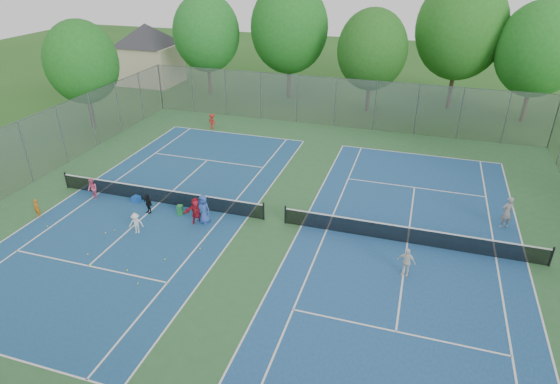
# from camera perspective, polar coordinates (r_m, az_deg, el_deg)

# --- Properties ---
(ground) EXTENTS (120.00, 120.00, 0.00)m
(ground) POSITION_cam_1_polar(r_m,az_deg,el_deg) (25.29, -0.68, -3.61)
(ground) COLOR #23531A
(ground) RESTS_ON ground
(court_pad) EXTENTS (32.00, 32.00, 0.01)m
(court_pad) POSITION_cam_1_polar(r_m,az_deg,el_deg) (25.29, -0.68, -3.60)
(court_pad) COLOR #2D5F32
(court_pad) RESTS_ON ground
(court_left) EXTENTS (10.97, 23.77, 0.01)m
(court_left) POSITION_cam_1_polar(r_m,az_deg,el_deg) (27.98, -14.45, -1.25)
(court_left) COLOR navy
(court_left) RESTS_ON court_pad
(court_right) EXTENTS (10.97, 23.77, 0.01)m
(court_right) POSITION_cam_1_polar(r_m,az_deg,el_deg) (24.36, 15.27, -6.01)
(court_right) COLOR navy
(court_right) RESTS_ON court_pad
(net_left) EXTENTS (12.87, 0.10, 0.91)m
(net_left) POSITION_cam_1_polar(r_m,az_deg,el_deg) (27.78, -14.55, -0.46)
(net_left) COLOR black
(net_left) RESTS_ON ground
(net_right) EXTENTS (12.87, 0.10, 0.91)m
(net_right) POSITION_cam_1_polar(r_m,az_deg,el_deg) (24.13, 15.40, -5.14)
(net_right) COLOR black
(net_right) RESTS_ON ground
(fence_north) EXTENTS (32.00, 0.10, 4.00)m
(fence_north) POSITION_cam_1_polar(r_m,az_deg,el_deg) (38.79, 6.77, 10.75)
(fence_north) COLOR gray
(fence_north) RESTS_ON ground
(fence_west) EXTENTS (0.10, 32.00, 4.00)m
(fence_west) POSITION_cam_1_polar(r_m,az_deg,el_deg) (32.61, -28.59, 4.21)
(fence_west) COLOR gray
(fence_west) RESTS_ON ground
(house) EXTENTS (11.03, 11.03, 7.30)m
(house) POSITION_cam_1_polar(r_m,az_deg,el_deg) (53.77, -15.93, 17.06)
(house) COLOR #B7A88C
(house) RESTS_ON ground
(tree_nw) EXTENTS (6.40, 6.40, 9.58)m
(tree_nw) POSITION_cam_1_polar(r_m,az_deg,el_deg) (47.90, -8.96, 18.60)
(tree_nw) COLOR #443326
(tree_nw) RESTS_ON ground
(tree_nl) EXTENTS (7.20, 7.20, 10.69)m
(tree_nl) POSITION_cam_1_polar(r_m,az_deg,el_deg) (45.86, 1.14, 19.34)
(tree_nl) COLOR #443326
(tree_nl) RESTS_ON ground
(tree_nc) EXTENTS (6.00, 6.00, 8.85)m
(tree_nc) POSITION_cam_1_polar(r_m,az_deg,el_deg) (42.53, 11.17, 16.64)
(tree_nc) COLOR #443326
(tree_nc) RESTS_ON ground
(tree_nr) EXTENTS (7.60, 7.60, 11.42)m
(tree_nr) POSITION_cam_1_polar(r_m,az_deg,el_deg) (45.02, 21.20, 18.11)
(tree_nr) COLOR #443326
(tree_nr) RESTS_ON ground
(tree_ne) EXTENTS (6.60, 6.60, 9.77)m
(tree_ne) POSITION_cam_1_polar(r_m,az_deg,el_deg) (43.93, 29.04, 14.95)
(tree_ne) COLOR #443326
(tree_ne) RESTS_ON ground
(tree_side_w) EXTENTS (5.60, 5.60, 8.47)m
(tree_side_w) POSITION_cam_1_polar(r_m,az_deg,el_deg) (40.73, -23.03, 14.35)
(tree_side_w) COLOR #443326
(tree_side_w) RESTS_ON ground
(ball_crate) EXTENTS (0.47, 0.47, 0.34)m
(ball_crate) POSITION_cam_1_polar(r_m,az_deg,el_deg) (28.41, -17.13, -0.81)
(ball_crate) COLOR #174DB1
(ball_crate) RESTS_ON ground
(ball_hopper) EXTENTS (0.35, 0.35, 0.57)m
(ball_hopper) POSITION_cam_1_polar(r_m,az_deg,el_deg) (26.36, -12.08, -2.17)
(ball_hopper) COLOR #238139
(ball_hopper) RESTS_ON ground
(student_a) EXTENTS (0.44, 0.34, 1.07)m
(student_a) POSITION_cam_1_polar(r_m,az_deg,el_deg) (28.70, -27.53, -1.77)
(student_a) COLOR #C05C12
(student_a) RESTS_ON ground
(student_b) EXTENTS (0.76, 0.70, 1.27)m
(student_b) POSITION_cam_1_polar(r_m,az_deg,el_deg) (29.41, -21.90, 0.37)
(student_b) COLOR #DF567C
(student_b) RESTS_ON ground
(student_c) EXTENTS (0.83, 0.64, 1.14)m
(student_c) POSITION_cam_1_polar(r_m,az_deg,el_deg) (25.15, -17.15, -3.67)
(student_c) COLOR silver
(student_c) RESTS_ON ground
(student_d) EXTENTS (0.75, 0.52, 1.18)m
(student_d) POSITION_cam_1_polar(r_m,az_deg,el_deg) (26.82, -15.80, -1.36)
(student_d) COLOR black
(student_d) RESTS_ON ground
(student_e) EXTENTS (0.87, 0.63, 1.63)m
(student_e) POSITION_cam_1_polar(r_m,az_deg,el_deg) (25.13, -9.31, -2.07)
(student_e) COLOR #294998
(student_e) RESTS_ON ground
(student_f) EXTENTS (1.37, 1.16, 1.49)m
(student_f) POSITION_cam_1_polar(r_m,az_deg,el_deg) (25.21, -10.20, -2.25)
(student_f) COLOR #A61727
(student_f) RESTS_ON ground
(child_far_baseline) EXTENTS (0.92, 0.69, 1.27)m
(child_far_baseline) POSITION_cam_1_polar(r_m,az_deg,el_deg) (38.78, -8.26, 8.53)
(child_far_baseline) COLOR #A72017
(child_far_baseline) RESTS_ON ground
(instructor) EXTENTS (0.79, 0.69, 1.82)m
(instructor) POSITION_cam_1_polar(r_m,az_deg,el_deg) (27.04, 25.92, -2.24)
(instructor) COLOR gray
(instructor) RESTS_ON ground
(teen_court_b) EXTENTS (0.85, 0.45, 1.39)m
(teen_court_b) POSITION_cam_1_polar(r_m,az_deg,el_deg) (21.78, 15.14, -8.23)
(teen_court_b) COLOR silver
(teen_court_b) RESTS_ON ground
(tennis_ball_0) EXTENTS (0.07, 0.07, 0.07)m
(tennis_ball_0) POSITION_cam_1_polar(r_m,az_deg,el_deg) (22.74, -18.14, -9.09)
(tennis_ball_0) COLOR #CADF33
(tennis_ball_0) RESTS_ON ground
(tennis_ball_1) EXTENTS (0.07, 0.07, 0.07)m
(tennis_ball_1) POSITION_cam_1_polar(r_m,az_deg,el_deg) (21.80, -16.95, -10.66)
(tennis_ball_1) COLOR #C1DD33
(tennis_ball_1) RESTS_ON ground
(tennis_ball_2) EXTENTS (0.07, 0.07, 0.07)m
(tennis_ball_2) POSITION_cam_1_polar(r_m,az_deg,el_deg) (27.21, -17.35, -2.49)
(tennis_ball_2) COLOR yellow
(tennis_ball_2) RESTS_ON ground
(tennis_ball_3) EXTENTS (0.07, 0.07, 0.07)m
(tennis_ball_3) POSITION_cam_1_polar(r_m,az_deg,el_deg) (25.91, -19.51, -4.46)
(tennis_ball_3) COLOR #B4D431
(tennis_ball_3) RESTS_ON ground
(tennis_ball_4) EXTENTS (0.07, 0.07, 0.07)m
(tennis_ball_4) POSITION_cam_1_polar(r_m,az_deg,el_deg) (25.69, -17.09, -4.35)
(tennis_ball_4) COLOR #BCDD33
(tennis_ball_4) RESTS_ON ground
(tennis_ball_5) EXTENTS (0.07, 0.07, 0.07)m
(tennis_ball_5) POSITION_cam_1_polar(r_m,az_deg,el_deg) (23.63, -22.09, -8.31)
(tennis_ball_5) COLOR #E2F338
(tennis_ball_5) RESTS_ON ground
(tennis_ball_6) EXTENTS (0.07, 0.07, 0.07)m
(tennis_ball_6) POSITION_cam_1_polar(r_m,az_deg,el_deg) (27.68, -26.48, -3.78)
(tennis_ball_6) COLOR gold
(tennis_ball_6) RESTS_ON ground
(tennis_ball_7) EXTENTS (0.07, 0.07, 0.07)m
(tennis_ball_7) POSITION_cam_1_polar(r_m,az_deg,el_deg) (25.85, -20.49, -4.73)
(tennis_ball_7) COLOR yellow
(tennis_ball_7) RESTS_ON ground
(tennis_ball_8) EXTENTS (0.07, 0.07, 0.07)m
(tennis_ball_8) POSITION_cam_1_polar(r_m,az_deg,el_deg) (22.97, -13.84, -8.00)
(tennis_ball_8) COLOR #C9E635
(tennis_ball_8) RESTS_ON ground
(tennis_ball_9) EXTENTS (0.07, 0.07, 0.07)m
(tennis_ball_9) POSITION_cam_1_polar(r_m,az_deg,el_deg) (23.38, -9.71, -6.84)
(tennis_ball_9) COLOR #C7D230
(tennis_ball_9) RESTS_ON ground
(tennis_ball_10) EXTENTS (0.07, 0.07, 0.07)m
(tennis_ball_10) POSITION_cam_1_polar(r_m,az_deg,el_deg) (24.46, -22.38, -7.06)
(tennis_ball_10) COLOR #CDD331
(tennis_ball_10) RESTS_ON ground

